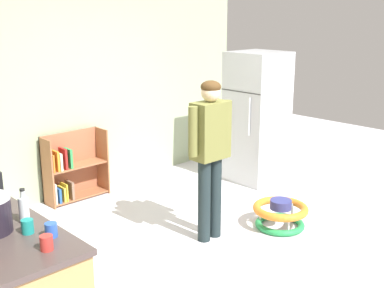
# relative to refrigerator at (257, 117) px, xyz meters

# --- Properties ---
(ground_plane) EXTENTS (12.00, 12.00, 0.00)m
(ground_plane) POSITION_rel_refrigerator_xyz_m (-1.87, -1.05, -0.89)
(ground_plane) COLOR silver
(ground_plane) RESTS_ON ground
(back_wall) EXTENTS (5.20, 0.06, 2.70)m
(back_wall) POSITION_rel_refrigerator_xyz_m (-1.87, 1.28, 0.46)
(back_wall) COLOR #9DAD89
(back_wall) RESTS_ON ground
(refrigerator) EXTENTS (0.73, 0.68, 1.78)m
(refrigerator) POSITION_rel_refrigerator_xyz_m (0.00, 0.00, 0.00)
(refrigerator) COLOR #B7BABF
(refrigerator) RESTS_ON ground
(bookshelf) EXTENTS (0.80, 0.28, 0.85)m
(bookshelf) POSITION_rel_refrigerator_xyz_m (-2.28, 1.10, -0.51)
(bookshelf) COLOR #995E3C
(bookshelf) RESTS_ON ground
(standing_person) EXTENTS (0.57, 0.22, 1.66)m
(standing_person) POSITION_rel_refrigerator_xyz_m (-1.81, -0.88, 0.10)
(standing_person) COLOR #1D2A2C
(standing_person) RESTS_ON ground
(baby_walker) EXTENTS (0.60, 0.60, 0.32)m
(baby_walker) POSITION_rel_refrigerator_xyz_m (-1.06, -1.23, -0.73)
(baby_walker) COLOR #25944D
(baby_walker) RESTS_ON ground
(clear_bottle) EXTENTS (0.07, 0.07, 0.25)m
(clear_bottle) POSITION_rel_refrigerator_xyz_m (-3.89, -1.12, 0.11)
(clear_bottle) COLOR silver
(clear_bottle) RESTS_ON kitchen_counter
(blue_cup) EXTENTS (0.08, 0.08, 0.09)m
(blue_cup) POSITION_rel_refrigerator_xyz_m (-3.87, -1.45, 0.06)
(blue_cup) COLOR blue
(blue_cup) RESTS_ON kitchen_counter
(red_cup) EXTENTS (0.08, 0.08, 0.09)m
(red_cup) POSITION_rel_refrigerator_xyz_m (-3.98, -1.60, 0.06)
(red_cup) COLOR red
(red_cup) RESTS_ON kitchen_counter
(teal_cup) EXTENTS (0.08, 0.08, 0.09)m
(teal_cup) POSITION_rel_refrigerator_xyz_m (-3.95, -1.30, 0.06)
(teal_cup) COLOR teal
(teal_cup) RESTS_ON kitchen_counter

